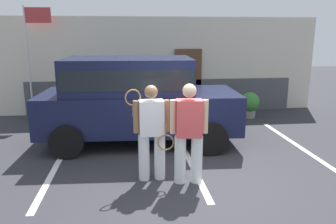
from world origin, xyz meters
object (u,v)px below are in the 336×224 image
at_px(tennis_player_man, 151,131).
at_px(tennis_player_woman, 189,133).
at_px(potted_plant_by_porch, 250,104).
at_px(flag_pole, 33,42).
at_px(parked_suv, 135,96).

bearing_deg(tennis_player_man, tennis_player_woman, 159.59).
relative_size(potted_plant_by_porch, flag_pole, 0.24).
relative_size(parked_suv, potted_plant_by_porch, 5.83).
bearing_deg(tennis_player_woman, tennis_player_man, -14.27).
relative_size(tennis_player_woman, potted_plant_by_porch, 2.21).
relative_size(tennis_player_man, flag_pole, 0.51).
bearing_deg(flag_pole, tennis_player_woman, -53.58).
xyz_separation_m(parked_suv, flag_pole, (-2.99, 2.86, 1.19)).
bearing_deg(tennis_player_man, parked_suv, -85.38).
height_order(tennis_player_woman, flag_pole, flag_pole).
relative_size(tennis_player_man, potted_plant_by_porch, 2.15).
bearing_deg(potted_plant_by_porch, tennis_player_man, -129.03).
height_order(potted_plant_by_porch, flag_pole, flag_pole).
xyz_separation_m(tennis_player_woman, potted_plant_by_porch, (2.76, 4.39, -0.47)).
height_order(parked_suv, potted_plant_by_porch, parked_suv).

